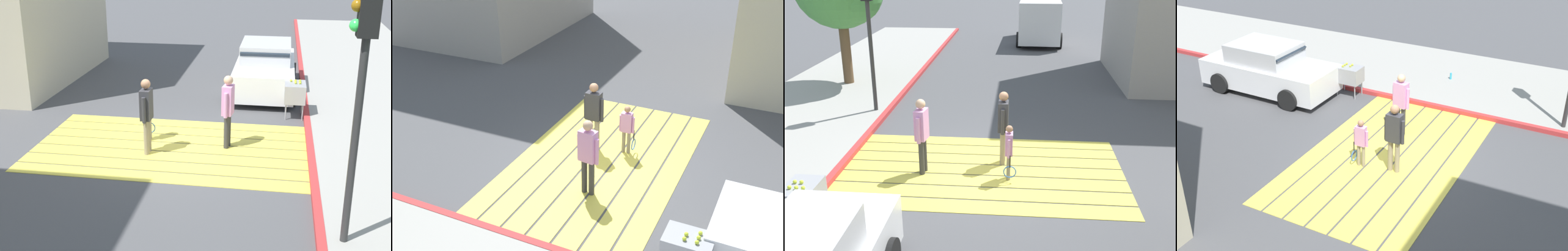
# 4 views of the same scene
# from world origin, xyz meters

# --- Properties ---
(ground_plane) EXTENTS (120.00, 120.00, 0.00)m
(ground_plane) POSITION_xyz_m (0.00, 0.00, 0.00)
(ground_plane) COLOR #4C4C4F
(crosswalk_stripes) EXTENTS (6.40, 3.80, 0.01)m
(crosswalk_stripes) POSITION_xyz_m (0.00, -0.00, 0.01)
(crosswalk_stripes) COLOR #EAD64C
(crosswalk_stripes) RESTS_ON ground
(curb_painted) EXTENTS (0.16, 40.00, 0.13)m
(curb_painted) POSITION_xyz_m (-3.25, 0.00, 0.07)
(curb_painted) COLOR #BC3333
(curb_painted) RESTS_ON ground
(van_down_street) EXTENTS (2.49, 5.27, 2.35)m
(van_down_street) POSITION_xyz_m (1.82, 16.23, 1.28)
(van_down_street) COLOR silver
(van_down_street) RESTS_ON ground
(traffic_light_corner) EXTENTS (0.39, 0.28, 4.24)m
(traffic_light_corner) POSITION_xyz_m (-3.58, 3.66, 3.04)
(traffic_light_corner) COLOR #2D2D2D
(traffic_light_corner) RESTS_ON ground
(tennis_ball_cart) EXTENTS (0.56, 0.80, 1.02)m
(tennis_ball_cart) POSITION_xyz_m (-2.90, -2.76, 0.70)
(tennis_ball_cart) COLOR #99999E
(tennis_ball_cart) RESTS_ON ground
(pedestrian_adult_lead) EXTENTS (0.23, 0.51, 1.76)m
(pedestrian_adult_lead) POSITION_xyz_m (0.45, 0.42, 1.03)
(pedestrian_adult_lead) COLOR gray
(pedestrian_adult_lead) RESTS_ON ground
(pedestrian_adult_trailing) EXTENTS (0.27, 0.51, 1.75)m
(pedestrian_adult_trailing) POSITION_xyz_m (-1.31, -0.24, 1.02)
(pedestrian_adult_trailing) COLOR #333338
(pedestrian_adult_trailing) RESTS_ON ground
(pedestrian_child_with_racket) EXTENTS (0.28, 0.38, 1.26)m
(pedestrian_child_with_racket) POSITION_xyz_m (0.61, -0.39, 0.71)
(pedestrian_child_with_racket) COLOR gray
(pedestrian_child_with_racket) RESTS_ON ground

